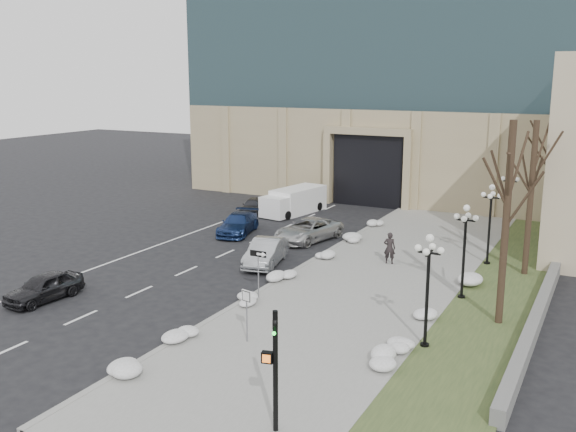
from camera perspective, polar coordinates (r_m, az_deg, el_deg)
name	(u,v)px	position (r m, az deg, el deg)	size (l,w,h in m)	color
ground	(168,364)	(25.57, -10.64, -12.81)	(160.00, 160.00, 0.00)	black
sidewalk	(379,276)	(35.53, 8.09, -5.30)	(9.00, 40.00, 0.12)	gray
curb	(305,265)	(37.18, 1.53, -4.35)	(0.30, 40.00, 0.14)	gray
grass_strip	(502,295)	(34.07, 18.51, -6.64)	(4.00, 40.00, 0.10)	#354723
stone_wall	(550,284)	(35.66, 22.25, -5.58)	(0.50, 30.00, 0.70)	slate
car_a	(44,287)	(33.65, -20.88, -5.92)	(1.62, 4.02, 1.37)	black
car_b	(266,252)	(37.21, -1.99, -3.24)	(1.60, 4.60, 1.51)	#9DA1A4
car_c	(238,224)	(44.59, -4.46, -0.69)	(1.99, 4.88, 1.42)	navy
car_d	(308,230)	(42.56, 1.81, -1.25)	(2.46, 5.33, 1.48)	#B9B9B9
car_e	(254,206)	(50.99, -3.08, 0.92)	(1.50, 3.73, 1.27)	#2F2F34
pedestrian	(390,248)	(37.47, 9.02, -2.82)	(0.68, 0.45, 1.86)	black
box_truck	(294,201)	(50.94, 0.53, 1.30)	(3.12, 6.50, 1.98)	white
one_way_sign	(261,260)	(31.12, -2.43, -3.92)	(0.92, 0.24, 2.49)	slate
keep_sign	(247,305)	(26.28, -3.70, -7.87)	(0.49, 0.15, 2.32)	slate
traffic_signal	(274,374)	(19.91, -1.23, -13.86)	(0.69, 0.91, 4.02)	black
snow_clump_a	(120,376)	(24.36, -14.73, -13.57)	(1.10, 1.60, 0.36)	white
snow_clump_b	(181,334)	(27.36, -9.52, -10.34)	(1.10, 1.60, 0.36)	white
snow_clump_c	(248,299)	(31.10, -3.60, -7.34)	(1.10, 1.60, 0.36)	white
snow_clump_d	(286,276)	(34.36, -0.20, -5.37)	(1.10, 1.60, 0.36)	white
snow_clump_e	(327,256)	(38.25, 3.49, -3.53)	(1.10, 1.60, 0.36)	white
snow_clump_f	(353,239)	(42.30, 5.81, -2.01)	(1.10, 1.60, 0.36)	white
snow_clump_g	(378,223)	(46.88, 8.02, -0.63)	(1.10, 1.60, 0.36)	white
snow_clump_h	(388,364)	(24.77, 8.85, -12.83)	(1.10, 1.60, 0.36)	white
snow_clump_i	(427,313)	(29.94, 12.22, -8.41)	(1.10, 1.60, 0.36)	white
snow_clump_j	(465,278)	(35.35, 15.44, -5.32)	(1.10, 1.60, 0.36)	white
snow_clump_k	(398,347)	(26.25, 9.79, -11.37)	(1.10, 1.60, 0.36)	white
lamppost_a	(428,275)	(25.99, 12.35, -5.19)	(1.18, 1.18, 4.76)	black
lamppost_b	(465,239)	(32.08, 15.45, -1.98)	(1.18, 1.18, 4.76)	black
lamppost_c	(490,214)	(38.32, 17.54, 0.21)	(1.18, 1.18, 4.76)	black
lamppost_d	(509,195)	(44.62, 19.05, 1.77)	(1.18, 1.18, 4.76)	black
tree_near	(508,195)	(28.73, 18.97, 1.77)	(3.20, 3.20, 9.00)	black
tree_mid	(532,177)	(36.61, 20.89, 3.29)	(3.20, 3.20, 8.50)	black
tree_far	(550,149)	(44.43, 22.24, 5.51)	(3.20, 3.20, 9.50)	black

